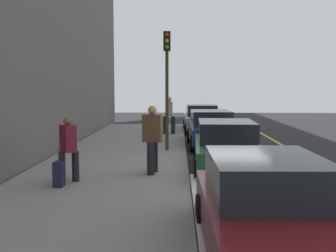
% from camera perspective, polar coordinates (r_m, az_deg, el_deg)
% --- Properties ---
extents(ground_plane, '(56.00, 56.00, 0.00)m').
position_cam_1_polar(ground_plane, '(12.53, 7.35, -6.24)').
color(ground_plane, black).
extents(sidewalk, '(28.00, 4.60, 0.15)m').
position_cam_1_polar(sidewalk, '(12.61, -7.81, -5.82)').
color(sidewalk, gray).
rests_on(sidewalk, ground).
extents(lane_stripe_centre, '(28.00, 0.14, 0.01)m').
position_cam_1_polar(lane_stripe_centre, '(13.24, 21.33, -5.91)').
color(lane_stripe_centre, gold).
rests_on(lane_stripe_centre, ground).
extents(snow_bank_curb, '(6.06, 0.56, 0.22)m').
position_cam_1_polar(snow_bank_curb, '(8.17, 5.60, -11.79)').
color(snow_bank_curb, white).
rests_on(snow_bank_curb, ground).
extents(parked_car_silver, '(4.45, 1.98, 1.51)m').
position_cam_1_polar(parked_car_silver, '(23.15, 4.58, 1.04)').
color(parked_car_silver, black).
rests_on(parked_car_silver, ground).
extents(parked_car_navy, '(4.41, 1.97, 1.51)m').
position_cam_1_polar(parked_car_navy, '(17.55, 5.93, -0.37)').
color(parked_car_navy, black).
rests_on(parked_car_navy, ground).
extents(parked_car_green, '(4.38, 2.01, 1.51)m').
position_cam_1_polar(parked_car_green, '(12.27, 8.03, -2.90)').
color(parked_car_green, black).
rests_on(parked_car_green, ground).
extents(parked_car_maroon, '(4.30, 1.95, 1.51)m').
position_cam_1_polar(parked_car_maroon, '(6.27, 13.43, -11.09)').
color(parked_car_maroon, black).
rests_on(parked_car_maroon, ground).
extents(pedestrian_burgundy_coat, '(0.52, 0.49, 1.64)m').
position_cam_1_polar(pedestrian_burgundy_coat, '(10.57, -13.52, -2.88)').
color(pedestrian_burgundy_coat, black).
rests_on(pedestrian_burgundy_coat, sidewalk).
extents(pedestrian_tan_coat, '(0.52, 0.61, 1.86)m').
position_cam_1_polar(pedestrian_tan_coat, '(20.90, 0.16, 1.64)').
color(pedestrian_tan_coat, black).
rests_on(pedestrian_tan_coat, sidewalk).
extents(pedestrian_brown_coat, '(0.61, 0.55, 1.86)m').
position_cam_1_polar(pedestrian_brown_coat, '(11.32, -2.15, -1.59)').
color(pedestrian_brown_coat, black).
rests_on(pedestrian_brown_coat, sidewalk).
extents(traffic_light_pole, '(0.35, 0.26, 4.38)m').
position_cam_1_polar(traffic_light_pole, '(15.42, -0.14, 7.61)').
color(traffic_light_pole, '#2D2D19').
rests_on(traffic_light_pole, sidewalk).
extents(rolling_suitcase, '(0.34, 0.22, 0.96)m').
position_cam_1_polar(rolling_suitcase, '(10.28, -14.73, -6.38)').
color(rolling_suitcase, '#191E38').
rests_on(rolling_suitcase, sidewalk).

